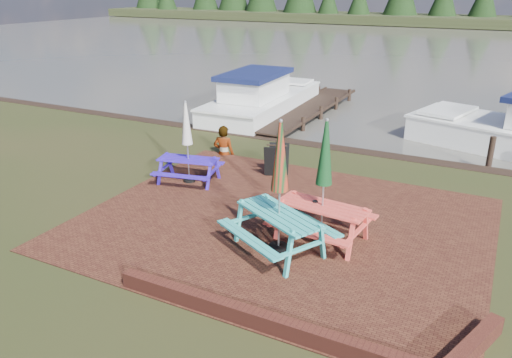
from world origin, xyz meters
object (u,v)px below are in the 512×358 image
object	(u,v)px
picnic_table_red	(323,200)
chalkboard	(277,160)
jetty	(306,109)
boat_jetty	(262,101)
picnic_table_blue	(188,155)
person	(223,126)
picnic_table_teal	(279,208)

from	to	relation	value
picnic_table_red	chalkboard	xyz separation A→B (m)	(-2.47, 3.05, -0.45)
jetty	boat_jetty	world-z (taller)	boat_jetty
picnic_table_blue	jetty	xyz separation A→B (m)	(-0.13, 9.10, -0.68)
picnic_table_blue	person	bearing A→B (deg)	85.81
picnic_table_teal	picnic_table_blue	distance (m)	4.47
chalkboard	person	distance (m)	2.56
picnic_table_blue	jetty	distance (m)	9.13
picnic_table_red	chalkboard	size ratio (longest dim) A/B	2.87
picnic_table_teal	chalkboard	size ratio (longest dim) A/B	2.97
boat_jetty	jetty	bearing A→B (deg)	24.58
picnic_table_teal	picnic_table_blue	size ratio (longest dim) A/B	1.22
jetty	boat_jetty	bearing A→B (deg)	-153.31
picnic_table_blue	person	size ratio (longest dim) A/B	1.19
chalkboard	picnic_table_red	bearing A→B (deg)	-68.41
jetty	picnic_table_teal	bearing A→B (deg)	-71.00
jetty	chalkboard	bearing A→B (deg)	-74.49
boat_jetty	person	bearing A→B (deg)	-77.69
picnic_table_blue	person	distance (m)	2.53
picnic_table_red	jetty	size ratio (longest dim) A/B	0.29
boat_jetty	picnic_table_blue	bearing A→B (deg)	-79.59
chalkboard	picnic_table_teal	bearing A→B (deg)	-82.04
person	chalkboard	bearing A→B (deg)	147.35
picnic_table_blue	chalkboard	xyz separation A→B (m)	(1.97, 1.54, -0.32)
picnic_table_teal	picnic_table_red	distance (m)	1.04
jetty	person	world-z (taller)	person
jetty	picnic_table_blue	bearing A→B (deg)	-89.16
picnic_table_red	jetty	xyz separation A→B (m)	(-4.57, 10.61, -0.82)
chalkboard	boat_jetty	xyz separation A→B (m)	(-3.80, 6.71, -0.02)
picnic_table_red	picnic_table_teal	bearing A→B (deg)	-121.27
picnic_table_red	person	size ratio (longest dim) A/B	1.40
chalkboard	boat_jetty	world-z (taller)	boat_jetty
picnic_table_blue	boat_jetty	xyz separation A→B (m)	(-1.83, 8.25, -0.34)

